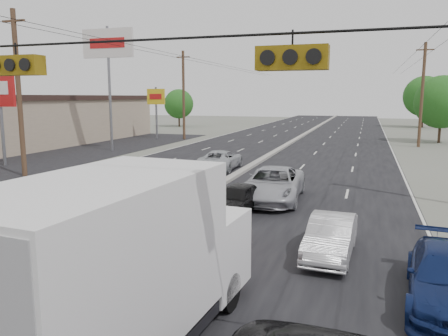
{
  "coord_description": "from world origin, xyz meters",
  "views": [
    {
      "loc": [
        7.59,
        -6.52,
        4.89
      ],
      "look_at": [
        2.47,
        9.11,
        2.2
      ],
      "focal_mm": 35.0,
      "sensor_mm": 36.0,
      "label": 1
    }
  ],
  "objects_px": {
    "tree_right_mid": "(442,102)",
    "queue_car_a": "(237,199)",
    "utility_pole_left_c": "(184,95)",
    "utility_pole_right_c": "(422,94)",
    "pole_sign_far": "(156,101)",
    "tree_left_far": "(179,104)",
    "oncoming_far": "(221,160)",
    "pole_sign_billboard": "(108,51)",
    "oncoming_near": "(83,188)",
    "queue_car_b": "(331,237)",
    "box_truck": "(124,266)",
    "red_sedan": "(163,232)",
    "tree_right_far": "(424,96)",
    "queue_car_c": "(273,185)",
    "utility_pole_left_b": "(19,93)"
  },
  "relations": [
    {
      "from": "queue_car_a",
      "to": "red_sedan",
      "type": "bearing_deg",
      "value": -91.01
    },
    {
      "from": "utility_pole_right_c",
      "to": "oncoming_near",
      "type": "bearing_deg",
      "value": -120.71
    },
    {
      "from": "utility_pole_left_c",
      "to": "utility_pole_right_c",
      "type": "distance_m",
      "value": 25.0
    },
    {
      "from": "pole_sign_billboard",
      "to": "pole_sign_far",
      "type": "relative_size",
      "value": 1.83
    },
    {
      "from": "utility_pole_right_c",
      "to": "queue_car_c",
      "type": "height_order",
      "value": "utility_pole_right_c"
    },
    {
      "from": "tree_left_far",
      "to": "box_truck",
      "type": "distance_m",
      "value": 65.11
    },
    {
      "from": "tree_left_far",
      "to": "utility_pole_left_c",
      "type": "bearing_deg",
      "value": -64.59
    },
    {
      "from": "box_truck",
      "to": "oncoming_far",
      "type": "relative_size",
      "value": 1.52
    },
    {
      "from": "oncoming_near",
      "to": "tree_left_far",
      "type": "bearing_deg",
      "value": -74.49
    },
    {
      "from": "utility_pole_right_c",
      "to": "oncoming_far",
      "type": "bearing_deg",
      "value": -127.05
    },
    {
      "from": "pole_sign_billboard",
      "to": "red_sedan",
      "type": "bearing_deg",
      "value": -54.52
    },
    {
      "from": "oncoming_far",
      "to": "queue_car_b",
      "type": "bearing_deg",
      "value": 118.43
    },
    {
      "from": "tree_right_mid",
      "to": "oncoming_far",
      "type": "distance_m",
      "value": 29.32
    },
    {
      "from": "pole_sign_billboard",
      "to": "tree_left_far",
      "type": "bearing_deg",
      "value": 103.19
    },
    {
      "from": "utility_pole_left_b",
      "to": "pole_sign_far",
      "type": "bearing_deg",
      "value": 97.97
    },
    {
      "from": "box_truck",
      "to": "utility_pole_right_c",
      "type": "bearing_deg",
      "value": 81.7
    },
    {
      "from": "utility_pole_left_b",
      "to": "queue_car_b",
      "type": "distance_m",
      "value": 21.36
    },
    {
      "from": "pole_sign_billboard",
      "to": "tree_left_far",
      "type": "height_order",
      "value": "pole_sign_billboard"
    },
    {
      "from": "utility_pole_right_c",
      "to": "queue_car_a",
      "type": "distance_m",
      "value": 31.34
    },
    {
      "from": "pole_sign_far",
      "to": "oncoming_near",
      "type": "bearing_deg",
      "value": -69.53
    },
    {
      "from": "queue_car_a",
      "to": "oncoming_far",
      "type": "distance_m",
      "value": 11.39
    },
    {
      "from": "tree_right_mid",
      "to": "red_sedan",
      "type": "height_order",
      "value": "tree_right_mid"
    },
    {
      "from": "tree_right_mid",
      "to": "oncoming_far",
      "type": "bearing_deg",
      "value": -125.05
    },
    {
      "from": "tree_left_far",
      "to": "tree_right_far",
      "type": "relative_size",
      "value": 0.75
    },
    {
      "from": "queue_car_b",
      "to": "pole_sign_billboard",
      "type": "bearing_deg",
      "value": 137.73
    },
    {
      "from": "utility_pole_left_c",
      "to": "utility_pole_right_c",
      "type": "relative_size",
      "value": 1.0
    },
    {
      "from": "pole_sign_far",
      "to": "oncoming_far",
      "type": "xyz_separation_m",
      "value": [
        14.29,
        -18.81,
        -3.75
      ]
    },
    {
      "from": "red_sedan",
      "to": "queue_car_c",
      "type": "xyz_separation_m",
      "value": [
        1.71,
        8.3,
        -0.02
      ]
    },
    {
      "from": "utility_pole_left_c",
      "to": "utility_pole_right_c",
      "type": "height_order",
      "value": "same"
    },
    {
      "from": "utility_pole_right_c",
      "to": "utility_pole_left_c",
      "type": "bearing_deg",
      "value": 180.0
    },
    {
      "from": "utility_pole_left_b",
      "to": "queue_car_a",
      "type": "distance_m",
      "value": 16.29
    },
    {
      "from": "red_sedan",
      "to": "oncoming_near",
      "type": "height_order",
      "value": "red_sedan"
    },
    {
      "from": "tree_left_far",
      "to": "box_truck",
      "type": "relative_size",
      "value": 0.85
    },
    {
      "from": "oncoming_near",
      "to": "utility_pole_left_b",
      "type": "bearing_deg",
      "value": -34.25
    },
    {
      "from": "tree_left_far",
      "to": "queue_car_b",
      "type": "distance_m",
      "value": 60.55
    },
    {
      "from": "pole_sign_far",
      "to": "queue_car_a",
      "type": "bearing_deg",
      "value": -57.75
    },
    {
      "from": "tree_right_far",
      "to": "tree_right_mid",
      "type": "bearing_deg",
      "value": -92.29
    },
    {
      "from": "utility_pole_right_c",
      "to": "queue_car_c",
      "type": "distance_m",
      "value": 28.38
    },
    {
      "from": "queue_car_a",
      "to": "tree_right_far",
      "type": "bearing_deg",
      "value": 84.01
    },
    {
      "from": "oncoming_near",
      "to": "queue_car_a",
      "type": "bearing_deg",
      "value": 177.2
    },
    {
      "from": "utility_pole_left_c",
      "to": "pole_sign_far",
      "type": "distance_m",
      "value": 3.57
    },
    {
      "from": "utility_pole_left_c",
      "to": "red_sedan",
      "type": "distance_m",
      "value": 37.92
    },
    {
      "from": "tree_right_far",
      "to": "queue_car_a",
      "type": "distance_m",
      "value": 61.04
    },
    {
      "from": "oncoming_far",
      "to": "tree_left_far",
      "type": "bearing_deg",
      "value": -64.22
    },
    {
      "from": "queue_car_a",
      "to": "oncoming_near",
      "type": "distance_m",
      "value": 7.55
    },
    {
      "from": "red_sedan",
      "to": "tree_right_far",
      "type": "bearing_deg",
      "value": 78.69
    },
    {
      "from": "tree_right_mid",
      "to": "queue_car_a",
      "type": "bearing_deg",
      "value": -109.92
    },
    {
      "from": "queue_car_c",
      "to": "utility_pole_left_b",
      "type": "bearing_deg",
      "value": 171.59
    },
    {
      "from": "pole_sign_far",
      "to": "tree_left_far",
      "type": "height_order",
      "value": "tree_left_far"
    },
    {
      "from": "tree_right_mid",
      "to": "box_truck",
      "type": "xyz_separation_m",
      "value": [
        -11.51,
        -44.88,
        -2.51
      ]
    }
  ]
}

